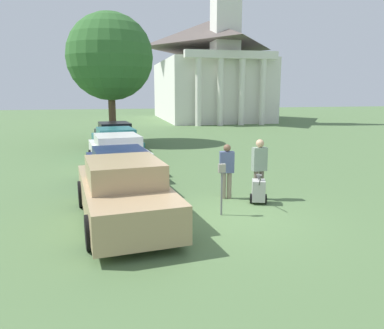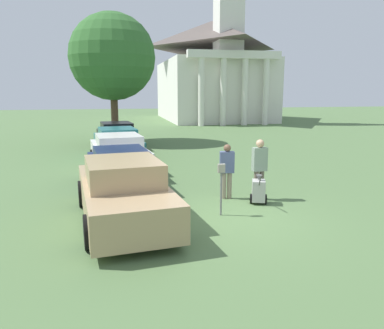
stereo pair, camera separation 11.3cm
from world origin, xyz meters
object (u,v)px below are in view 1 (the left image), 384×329
(parked_car_teal, at_px, (116,144))
(person_supervisor, at_px, (259,165))
(parked_car_tan, at_px, (124,193))
(equipment_cart, at_px, (259,190))
(person_worker, at_px, (227,168))
(parked_car_black, at_px, (114,137))
(parking_meter, at_px, (222,180))
(church, at_px, (209,66))
(parked_car_white, at_px, (117,154))
(parked_car_navy, at_px, (120,170))

(parked_car_teal, bearing_deg, person_supervisor, -70.84)
(parked_car_tan, xyz_separation_m, equipment_cart, (3.81, 0.67, -0.34))
(person_supervisor, bearing_deg, person_worker, -19.62)
(parked_car_black, relative_size, parking_meter, 3.62)
(parked_car_teal, height_order, person_supervisor, person_supervisor)
(parked_car_black, bearing_deg, church, 55.17)
(person_worker, bearing_deg, parked_car_teal, -59.05)
(parked_car_tan, distance_m, parked_car_black, 12.02)
(parked_car_tan, height_order, equipment_cart, parked_car_tan)
(parked_car_teal, xyz_separation_m, parked_car_black, (0.00, 2.69, 0.02))
(person_supervisor, height_order, equipment_cart, person_supervisor)
(parked_car_tan, relative_size, equipment_cart, 5.09)
(parked_car_white, bearing_deg, parked_car_black, 83.43)
(person_worker, bearing_deg, equipment_cart, 145.91)
(parked_car_white, relative_size, parked_car_teal, 0.97)
(parked_car_navy, bearing_deg, person_supervisor, -33.07)
(parked_car_tan, bearing_deg, equipment_cart, 3.36)
(parked_car_teal, relative_size, parking_meter, 3.78)
(parked_car_teal, bearing_deg, person_worker, -75.41)
(equipment_cart, distance_m, church, 32.90)
(person_worker, bearing_deg, parked_car_tan, 33.82)
(parking_meter, relative_size, person_supervisor, 0.75)
(parked_car_tan, bearing_deg, parked_car_black, 83.44)
(parked_car_white, relative_size, person_supervisor, 2.75)
(parked_car_navy, height_order, person_supervisor, person_supervisor)
(equipment_cart, bearing_deg, parked_car_navy, 167.03)
(equipment_cart, bearing_deg, parked_car_white, 145.45)
(parked_car_navy, bearing_deg, church, 62.98)
(parked_car_tan, height_order, parking_meter, parked_car_tan)
(parked_car_navy, xyz_separation_m, parking_meter, (2.48, -3.14, 0.30))
(parked_car_white, height_order, church, church)
(person_supervisor, bearing_deg, parked_car_teal, -65.47)
(person_worker, bearing_deg, parked_car_navy, -18.89)
(parked_car_tan, distance_m, church, 34.50)
(parked_car_teal, xyz_separation_m, equipment_cart, (3.81, -8.67, -0.28))
(person_worker, bearing_deg, parked_car_black, -64.07)
(parked_car_tan, bearing_deg, parked_car_navy, 83.45)
(parked_car_navy, distance_m, parked_car_black, 8.96)
(parked_car_tan, bearing_deg, person_worker, 17.47)
(parked_car_teal, distance_m, person_worker, 8.54)
(parked_car_tan, distance_m, parked_car_teal, 9.34)
(parked_car_white, distance_m, person_supervisor, 6.23)
(parked_car_black, xyz_separation_m, parking_meter, (2.48, -12.10, 0.25))
(parked_car_navy, bearing_deg, parked_car_black, 83.44)
(parked_car_teal, relative_size, church, 0.21)
(parked_car_tan, relative_size, person_worker, 3.09)
(parked_car_black, height_order, person_worker, person_worker)
(parked_car_teal, height_order, person_worker, person_worker)
(parking_meter, height_order, person_supervisor, person_supervisor)
(parked_car_white, distance_m, parked_car_teal, 3.48)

